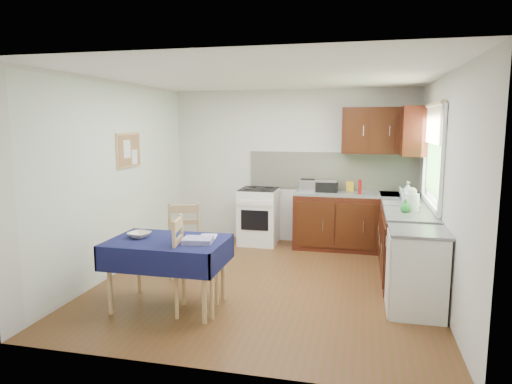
% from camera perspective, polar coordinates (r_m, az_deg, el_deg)
% --- Properties ---
extents(floor, '(4.20, 4.20, 0.00)m').
position_cam_1_polar(floor, '(5.79, 1.27, -11.21)').
color(floor, '#533A16').
rests_on(floor, ground).
extents(ceiling, '(4.00, 4.20, 0.02)m').
position_cam_1_polar(ceiling, '(5.47, 1.36, 14.25)').
color(ceiling, white).
rests_on(ceiling, wall_back).
extents(wall_back, '(4.00, 0.02, 2.50)m').
position_cam_1_polar(wall_back, '(7.55, 4.58, 3.16)').
color(wall_back, silver).
rests_on(wall_back, ground).
extents(wall_front, '(4.00, 0.02, 2.50)m').
position_cam_1_polar(wall_front, '(3.49, -5.75, -3.19)').
color(wall_front, silver).
rests_on(wall_front, ground).
extents(wall_left, '(0.02, 4.20, 2.50)m').
position_cam_1_polar(wall_left, '(6.21, -17.07, 1.65)').
color(wall_left, silver).
rests_on(wall_left, ground).
extents(wall_right, '(0.02, 4.20, 2.50)m').
position_cam_1_polar(wall_right, '(5.45, 22.37, 0.46)').
color(wall_right, silver).
rests_on(wall_right, ground).
extents(base_cabinets, '(1.90, 2.30, 0.86)m').
position_cam_1_polar(base_cabinets, '(6.77, 14.89, -4.77)').
color(base_cabinets, black).
rests_on(base_cabinets, ground).
extents(worktop_back, '(1.90, 0.60, 0.04)m').
position_cam_1_polar(worktop_back, '(7.21, 12.46, -0.23)').
color(worktop_back, slate).
rests_on(worktop_back, base_cabinets).
extents(worktop_right, '(0.60, 1.70, 0.04)m').
position_cam_1_polar(worktop_right, '(6.11, 18.43, -2.05)').
color(worktop_right, slate).
rests_on(worktop_right, base_cabinets).
extents(worktop_corner, '(0.60, 0.60, 0.04)m').
position_cam_1_polar(worktop_corner, '(7.24, 17.61, -0.40)').
color(worktop_corner, slate).
rests_on(worktop_corner, base_cabinets).
extents(splashback, '(2.70, 0.02, 0.60)m').
position_cam_1_polar(splashback, '(7.47, 9.50, 2.63)').
color(splashback, beige).
rests_on(splashback, wall_back).
extents(upper_cabinets, '(1.20, 0.85, 0.70)m').
position_cam_1_polar(upper_cabinets, '(7.14, 16.56, 7.35)').
color(upper_cabinets, black).
rests_on(upper_cabinets, wall_back).
extents(stove, '(0.60, 0.61, 0.92)m').
position_cam_1_polar(stove, '(7.46, 0.35, -3.02)').
color(stove, white).
rests_on(stove, ground).
extents(window, '(0.04, 1.48, 1.26)m').
position_cam_1_polar(window, '(6.10, 21.28, 5.10)').
color(window, '#274E20').
rests_on(window, wall_right).
extents(fridge, '(0.58, 0.60, 0.89)m').
position_cam_1_polar(fridge, '(5.05, 19.43, -9.41)').
color(fridge, white).
rests_on(fridge, ground).
extents(corkboard, '(0.04, 0.62, 0.47)m').
position_cam_1_polar(corkboard, '(6.43, -15.64, 5.05)').
color(corkboard, tan).
rests_on(corkboard, wall_left).
extents(dining_table, '(1.22, 0.83, 0.74)m').
position_cam_1_polar(dining_table, '(4.96, -10.97, -7.06)').
color(dining_table, '#0E0E3A').
rests_on(dining_table, ground).
extents(chair_far, '(0.55, 0.55, 0.98)m').
position_cam_1_polar(chair_far, '(5.93, -8.86, -5.57)').
color(chair_far, tan).
rests_on(chair_far, ground).
extents(chair_near, '(0.52, 0.52, 1.01)m').
position_cam_1_polar(chair_near, '(4.81, -8.01, -8.75)').
color(chair_near, tan).
rests_on(chair_near, ground).
extents(toaster, '(0.26, 0.16, 0.20)m').
position_cam_1_polar(toaster, '(7.23, 6.49, 0.83)').
color(toaster, silver).
rests_on(toaster, worktop_back).
extents(sandwich_press, '(0.33, 0.29, 0.19)m').
position_cam_1_polar(sandwich_press, '(7.22, 8.84, 0.80)').
color(sandwich_press, black).
rests_on(sandwich_press, worktop_back).
extents(sauce_bottle, '(0.05, 0.05, 0.22)m').
position_cam_1_polar(sauce_bottle, '(7.04, 12.85, 0.63)').
color(sauce_bottle, '#B10E10').
rests_on(sauce_bottle, worktop_back).
extents(yellow_packet, '(0.13, 0.10, 0.15)m').
position_cam_1_polar(yellow_packet, '(7.35, 11.66, 0.72)').
color(yellow_packet, gold).
rests_on(yellow_packet, worktop_back).
extents(dish_rack, '(0.47, 0.36, 0.22)m').
position_cam_1_polar(dish_rack, '(6.29, 17.75, -1.28)').
color(dish_rack, gray).
rests_on(dish_rack, worktop_right).
extents(kettle, '(0.17, 0.17, 0.29)m').
position_cam_1_polar(kettle, '(5.86, 18.90, -1.02)').
color(kettle, white).
rests_on(kettle, worktop_right).
extents(cup, '(0.13, 0.13, 0.09)m').
position_cam_1_polar(cup, '(7.16, 17.90, 0.04)').
color(cup, white).
rests_on(cup, worktop_back).
extents(soap_bottle_a, '(0.16, 0.16, 0.32)m').
position_cam_1_polar(soap_bottle_a, '(6.21, 18.43, -0.20)').
color(soap_bottle_a, white).
rests_on(soap_bottle_a, worktop_right).
extents(soap_bottle_b, '(0.11, 0.11, 0.20)m').
position_cam_1_polar(soap_bottle_b, '(6.67, 18.05, -0.13)').
color(soap_bottle_b, blue).
rests_on(soap_bottle_b, worktop_right).
extents(soap_bottle_c, '(0.17, 0.17, 0.16)m').
position_cam_1_polar(soap_bottle_c, '(5.76, 18.15, -1.65)').
color(soap_bottle_c, green).
rests_on(soap_bottle_c, worktop_right).
extents(plate_bowl, '(0.27, 0.27, 0.06)m').
position_cam_1_polar(plate_bowl, '(5.10, -14.37, -5.20)').
color(plate_bowl, beige).
rests_on(plate_bowl, dining_table).
extents(book, '(0.22, 0.27, 0.02)m').
position_cam_1_polar(book, '(4.95, -7.02, -5.62)').
color(book, white).
rests_on(book, dining_table).
extents(spice_jar, '(0.04, 0.04, 0.09)m').
position_cam_1_polar(spice_jar, '(5.03, -9.35, -5.06)').
color(spice_jar, green).
rests_on(spice_jar, dining_table).
extents(tea_towel, '(0.33, 0.27, 0.05)m').
position_cam_1_polar(tea_towel, '(4.75, -7.27, -6.02)').
color(tea_towel, '#2B2893').
rests_on(tea_towel, dining_table).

